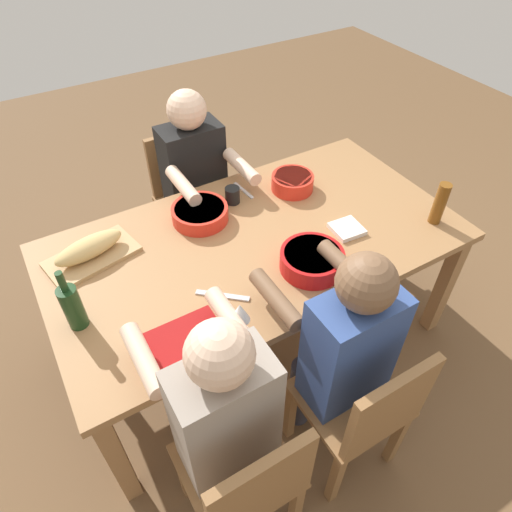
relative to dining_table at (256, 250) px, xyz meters
The scene contains 22 objects.
ground_plane 0.67m from the dining_table, ahead, with size 8.00×8.00×0.00m, color brown.
dining_table is the anchor object (origin of this frame).
chair_far_center 0.87m from the dining_table, 90.00° to the left, with size 0.40×0.40×0.85m.
diner_far_center 0.67m from the dining_table, 90.00° to the left, with size 0.41×0.53×1.20m.
chair_near_left 1.02m from the dining_table, 122.32° to the right, with size 0.40×0.40×0.85m.
diner_near_left 0.86m from the dining_table, 128.90° to the right, with size 0.41×0.53×1.20m.
chair_near_center 0.87m from the dining_table, 90.00° to the right, with size 0.40×0.40×0.85m.
diner_near_center 0.67m from the dining_table, 90.00° to the right, with size 0.41×0.53×1.20m.
serving_bowl_fruit 0.33m from the dining_table, 68.18° to the right, with size 0.28×0.28×0.09m.
serving_bowl_greens 0.34m from the dining_table, 121.13° to the left, with size 0.28×0.28×0.07m.
serving_bowl_pasta 0.47m from the dining_table, 33.92° to the left, with size 0.22×0.22×0.08m.
cutting_board 0.76m from the dining_table, 159.26° to the left, with size 0.40×0.22×0.02m, color tan.
bread_loaf 0.77m from the dining_table, 159.26° to the left, with size 0.32×0.11×0.09m, color tan.
wine_bottle 0.88m from the dining_table, behind, with size 0.08×0.08×0.29m.
beer_bottle 0.91m from the dining_table, 21.93° to the right, with size 0.06×0.06×0.22m, color brown.
wine_glass 0.58m from the dining_table, 126.80° to the right, with size 0.08×0.08×0.17m.
cup_far_center 0.34m from the dining_table, 82.04° to the left, with size 0.08×0.08×0.09m, color black.
fork_far_center 0.40m from the dining_table, 69.21° to the left, with size 0.02×0.17×0.01m, color silver.
placemat_near_left 0.66m from the dining_table, 145.58° to the right, with size 0.32×0.23×0.01m, color maroon.
fork_near_center 0.40m from the dining_table, 110.79° to the right, with size 0.02×0.17×0.01m, color silver.
carving_knife 0.39m from the dining_table, 141.88° to the right, with size 0.23×0.02×0.01m, color silver.
napkin_stack 0.45m from the dining_table, 22.58° to the right, with size 0.14×0.14×0.02m, color white.
Camera 1 is at (-0.82, -1.40, 2.19)m, focal length 32.04 mm.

